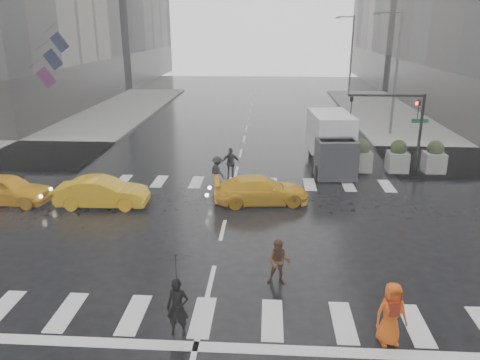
# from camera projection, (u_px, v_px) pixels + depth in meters

# --- Properties ---
(ground) EXTENTS (120.00, 120.00, 0.00)m
(ground) POSITION_uv_depth(u_px,v_px,m) (223.00, 230.00, 19.09)
(ground) COLOR black
(ground) RESTS_ON ground
(road_markings) EXTENTS (18.00, 48.00, 0.01)m
(road_markings) POSITION_uv_depth(u_px,v_px,m) (223.00, 230.00, 19.09)
(road_markings) COLOR silver
(road_markings) RESTS_ON ground
(traffic_signal_pole) EXTENTS (4.45, 0.42, 4.50)m
(traffic_signal_pole) POSITION_uv_depth(u_px,v_px,m) (403.00, 118.00, 25.13)
(traffic_signal_pole) COLOR black
(traffic_signal_pole) RESTS_ON ground
(street_lamp_near) EXTENTS (2.15, 0.22, 9.00)m
(street_lamp_near) POSITION_uv_depth(u_px,v_px,m) (395.00, 68.00, 33.94)
(street_lamp_near) COLOR #59595B
(street_lamp_near) RESTS_ON ground
(street_lamp_far) EXTENTS (2.15, 0.22, 9.00)m
(street_lamp_far) POSITION_uv_depth(u_px,v_px,m) (350.00, 53.00, 52.87)
(street_lamp_far) COLOR #59595B
(street_lamp_far) RESTS_ON ground
(planter_west) EXTENTS (1.10, 1.10, 1.80)m
(planter_west) POSITION_uv_depth(u_px,v_px,m) (361.00, 156.00, 26.14)
(planter_west) COLOR gray
(planter_west) RESTS_ON ground
(planter_mid) EXTENTS (1.10, 1.10, 1.80)m
(planter_mid) POSITION_uv_depth(u_px,v_px,m) (398.00, 157.00, 26.02)
(planter_mid) COLOR gray
(planter_mid) RESTS_ON ground
(planter_east) EXTENTS (1.10, 1.10, 1.80)m
(planter_east) POSITION_uv_depth(u_px,v_px,m) (434.00, 157.00, 25.90)
(planter_east) COLOR gray
(planter_east) RESTS_ON ground
(flag_cluster) EXTENTS (2.87, 3.06, 4.69)m
(flag_cluster) POSITION_uv_depth(u_px,v_px,m) (49.00, 57.00, 35.72)
(flag_cluster) COLOR #59595B
(flag_cluster) RESTS_ON ground
(pedestrian_black) EXTENTS (0.97, 0.99, 2.43)m
(pedestrian_black) POSITION_uv_depth(u_px,v_px,m) (176.00, 281.00, 12.18)
(pedestrian_black) COLOR black
(pedestrian_black) RESTS_ON ground
(pedestrian_brown) EXTENTS (0.79, 0.64, 1.54)m
(pedestrian_brown) POSITION_uv_depth(u_px,v_px,m) (279.00, 262.00, 14.93)
(pedestrian_brown) COLOR #4E2F1B
(pedestrian_brown) RESTS_ON ground
(pedestrian_orange) EXTENTS (0.94, 0.71, 1.75)m
(pedestrian_orange) POSITION_uv_depth(u_px,v_px,m) (391.00, 314.00, 12.08)
(pedestrian_orange) COLOR #DD500F
(pedestrian_orange) RESTS_ON ground
(pedestrian_far_a) EXTENTS (1.05, 0.72, 1.68)m
(pedestrian_far_a) POSITION_uv_depth(u_px,v_px,m) (231.00, 163.00, 25.35)
(pedestrian_far_a) COLOR black
(pedestrian_far_a) RESTS_ON ground
(pedestrian_far_b) EXTENTS (1.10, 1.14, 1.58)m
(pedestrian_far_b) POSITION_uv_depth(u_px,v_px,m) (218.00, 171.00, 24.09)
(pedestrian_far_b) COLOR black
(pedestrian_far_b) RESTS_ON ground
(taxi_front) EXTENTS (4.19, 1.90, 1.40)m
(taxi_front) POSITION_uv_depth(u_px,v_px,m) (6.00, 189.00, 21.76)
(taxi_front) COLOR #FFB50D
(taxi_front) RESTS_ON ground
(taxi_mid) EXTENTS (4.19, 1.61, 1.36)m
(taxi_mid) POSITION_uv_depth(u_px,v_px,m) (102.00, 192.00, 21.38)
(taxi_mid) COLOR #FFB50D
(taxi_mid) RESTS_ON ground
(taxi_rear) EXTENTS (4.13, 2.35, 1.28)m
(taxi_rear) POSITION_uv_depth(u_px,v_px,m) (261.00, 190.00, 21.81)
(taxi_rear) COLOR #FFB50D
(taxi_rear) RESTS_ON ground
(box_truck) EXTENTS (2.17, 5.80, 3.08)m
(box_truck) POSITION_uv_depth(u_px,v_px,m) (332.00, 141.00, 26.87)
(box_truck) COLOR white
(box_truck) RESTS_ON ground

